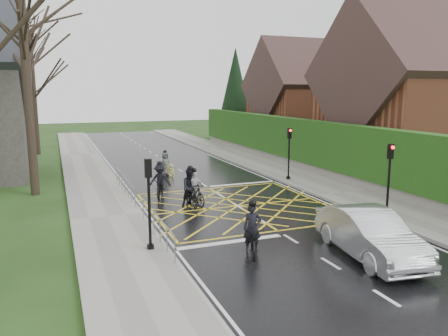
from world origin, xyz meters
TOP-DOWN VIEW (x-y plane):
  - ground at (0.00, 0.00)m, footprint 120.00×120.00m
  - road at (0.00, 0.00)m, footprint 9.00×80.00m
  - sidewalk_right at (6.00, 0.00)m, footprint 3.00×80.00m
  - sidewalk_left at (-6.00, 0.00)m, footprint 3.00×80.00m
  - stone_wall at (7.75, 6.00)m, footprint 0.50×38.00m
  - hedge at (7.75, 6.00)m, footprint 0.90×38.00m
  - house_near at (14.75, 4.00)m, footprint 11.80×9.80m
  - house_far at (14.75, 18.00)m, footprint 9.80×8.80m
  - conifer at (10.75, 26.00)m, footprint 4.60×4.60m
  - tree_near at (-9.00, 6.00)m, footprint 9.24×9.24m
  - tree_mid at (-10.00, 14.00)m, footprint 10.08×10.08m
  - tree_far at (-9.30, 22.00)m, footprint 8.40×8.40m
  - railing_south at (-4.65, -3.50)m, footprint 0.05×5.04m
  - railing_north at (-4.65, 4.00)m, footprint 0.05×6.04m
  - traffic_light_ne at (5.10, 4.20)m, footprint 0.24×0.31m
  - traffic_light_se at (5.10, -4.20)m, footprint 0.24×0.31m
  - traffic_light_sw at (-5.10, -4.50)m, footprint 0.24×0.31m
  - cyclist_rear at (-1.89, -5.76)m, footprint 1.33×2.01m
  - cyclist_back at (-2.05, 0.83)m, footprint 0.87×1.94m
  - cyclist_mid at (-3.00, 3.06)m, footprint 1.31×2.04m
  - cyclist_front at (-1.84, 0.93)m, footprint 1.03×1.87m
  - cyclist_lead at (-1.38, 8.58)m, footprint 1.22×1.81m
  - car at (1.50, -7.44)m, footprint 2.29×4.93m

SIDE VIEW (x-z plane):
  - ground at x=0.00m, z-range 0.00..0.00m
  - road at x=0.00m, z-range 0.00..0.01m
  - sidewalk_right at x=6.00m, z-range 0.00..0.15m
  - sidewalk_left at x=-6.00m, z-range 0.00..0.15m
  - stone_wall at x=7.75m, z-range 0.00..0.70m
  - cyclist_lead at x=-1.38m, z-range -0.26..1.41m
  - cyclist_rear at x=-1.89m, z-range -0.32..1.52m
  - cyclist_front at x=-1.84m, z-range -0.24..1.57m
  - cyclist_mid at x=-3.00m, z-range -0.25..1.62m
  - cyclist_back at x=-2.05m, z-range -0.24..1.71m
  - railing_south at x=-4.65m, z-range 0.27..1.29m
  - car at x=1.50m, z-range 0.00..1.57m
  - railing_north at x=-4.65m, z-range 0.27..1.30m
  - traffic_light_ne at x=5.10m, z-range 0.06..3.27m
  - traffic_light_se at x=5.10m, z-range 0.06..3.27m
  - traffic_light_sw at x=-5.10m, z-range 0.06..3.27m
  - hedge at x=7.75m, z-range 0.70..3.50m
  - house_far at x=14.75m, z-range -0.79..9.51m
  - house_near at x=14.75m, z-range -0.92..10.38m
  - conifer at x=10.75m, z-range -0.01..9.99m
  - tree_far at x=-9.30m, z-range 1.99..12.39m
  - tree_near at x=-9.00m, z-range 2.19..13.63m
  - tree_mid at x=-10.00m, z-range 2.39..14.87m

